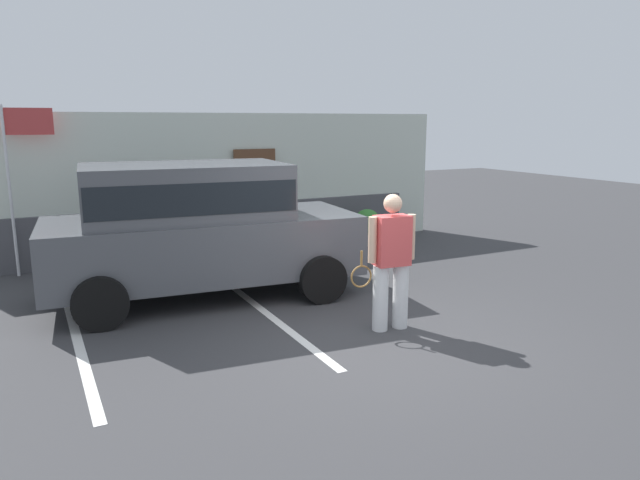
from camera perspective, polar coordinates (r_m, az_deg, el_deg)
ground_plane at (r=7.36m, az=4.94°, el=-9.66°), size 40.00×40.00×0.00m
parking_stripe_0 at (r=7.78m, az=-22.65°, el=-9.33°), size 0.12×4.40×0.01m
parking_stripe_1 at (r=8.29m, az=-5.26°, el=-7.17°), size 0.12×4.40×0.01m
house_frontage at (r=12.20m, az=-9.41°, el=5.16°), size 10.08×0.40×2.83m
parked_suv at (r=8.93m, az=-12.04°, el=1.55°), size 4.75×2.49×2.05m
tennis_player_man at (r=7.48m, az=6.99°, el=-2.01°), size 0.90×0.32×1.77m
potted_plant_by_porch at (r=12.73m, az=4.65°, el=1.48°), size 0.59×0.59×0.78m
flag_pole at (r=11.19m, az=-27.44°, el=7.11°), size 0.80×0.07×2.94m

